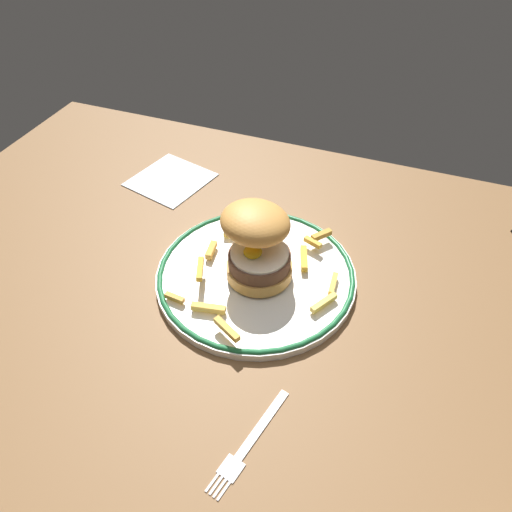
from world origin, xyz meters
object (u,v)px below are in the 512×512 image
object	(u,v)px
burger	(257,241)
napkin	(171,179)
dinner_plate	(256,275)
fork	(249,443)

from	to	relation	value
burger	napkin	distance (cm)	30.32
dinner_plate	fork	bearing A→B (deg)	-71.08
dinner_plate	burger	bearing A→B (deg)	89.35
napkin	dinner_plate	bearing A→B (deg)	-37.26
dinner_plate	fork	xyz separation A→B (cm)	(8.17, -23.84, -0.66)
dinner_plate	fork	size ratio (longest dim) A/B	2.03
burger	napkin	size ratio (longest dim) A/B	1.08
dinner_plate	burger	world-z (taller)	burger
burger	fork	bearing A→B (deg)	-71.34
burger	fork	world-z (taller)	burger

